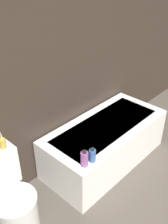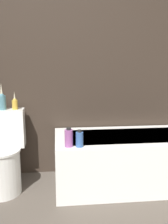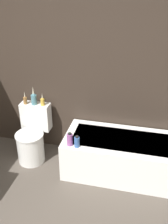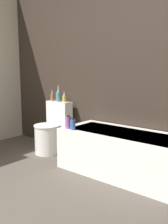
{
  "view_description": "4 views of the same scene",
  "coord_description": "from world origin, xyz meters",
  "px_view_note": "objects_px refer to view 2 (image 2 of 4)",
  "views": [
    {
      "loc": [
        -1.14,
        0.38,
        2.2
      ],
      "look_at": [
        0.29,
        1.73,
        0.98
      ],
      "focal_mm": 42.0,
      "sensor_mm": 36.0,
      "label": 1
    },
    {
      "loc": [
        0.07,
        -0.55,
        1.27
      ],
      "look_at": [
        0.3,
        1.6,
        0.82
      ],
      "focal_mm": 42.0,
      "sensor_mm": 36.0,
      "label": 2
    },
    {
      "loc": [
        0.93,
        -0.88,
        2.36
      ],
      "look_at": [
        0.31,
        1.76,
        0.9
      ],
      "focal_mm": 42.0,
      "sensor_mm": 36.0,
      "label": 3
    },
    {
      "loc": [
        2.37,
        -0.76,
        1.28
      ],
      "look_at": [
        0.33,
        1.72,
        0.73
      ],
      "focal_mm": 42.0,
      "sensor_mm": 36.0,
      "label": 4
    }
  ],
  "objects_px": {
    "toilet": "(2,157)",
    "vase_bronze": "(15,103)",
    "shampoo_bottle_tall": "(69,138)",
    "vase_silver": "(2,101)",
    "shampoo_bottle_short": "(80,139)",
    "bathtub": "(131,159)"
  },
  "relations": [
    {
      "from": "toilet",
      "to": "vase_bronze",
      "type": "height_order",
      "value": "vase_bronze"
    },
    {
      "from": "bathtub",
      "to": "shampoo_bottle_tall",
      "type": "height_order",
      "value": "shampoo_bottle_tall"
    },
    {
      "from": "bathtub",
      "to": "vase_bronze",
      "type": "xyz_separation_m",
      "value": [
        -1.15,
        0.2,
        0.56
      ]
    },
    {
      "from": "vase_bronze",
      "to": "shampoo_bottle_tall",
      "type": "height_order",
      "value": "vase_bronze"
    },
    {
      "from": "vase_silver",
      "to": "shampoo_bottle_short",
      "type": "distance_m",
      "value": 0.91
    },
    {
      "from": "vase_silver",
      "to": "vase_bronze",
      "type": "xyz_separation_m",
      "value": [
        0.12,
        0.0,
        -0.03
      ]
    },
    {
      "from": "bathtub",
      "to": "shampoo_bottle_short",
      "type": "height_order",
      "value": "shampoo_bottle_short"
    },
    {
      "from": "toilet",
      "to": "vase_silver",
      "type": "relative_size",
      "value": 2.88
    },
    {
      "from": "bathtub",
      "to": "vase_silver",
      "type": "bearing_deg",
      "value": 170.94
    },
    {
      "from": "bathtub",
      "to": "vase_bronze",
      "type": "relative_size",
      "value": 8.52
    },
    {
      "from": "shampoo_bottle_short",
      "to": "bathtub",
      "type": "bearing_deg",
      "value": 27.07
    },
    {
      "from": "bathtub",
      "to": "shampoo_bottle_short",
      "type": "xyz_separation_m",
      "value": [
        -0.54,
        -0.28,
        0.32
      ]
    },
    {
      "from": "shampoo_bottle_tall",
      "to": "shampoo_bottle_short",
      "type": "relative_size",
      "value": 1.13
    },
    {
      "from": "shampoo_bottle_tall",
      "to": "vase_bronze",
      "type": "bearing_deg",
      "value": 137.5
    },
    {
      "from": "toilet",
      "to": "vase_bronze",
      "type": "bearing_deg",
      "value": 54.49
    },
    {
      "from": "vase_silver",
      "to": "shampoo_bottle_short",
      "type": "bearing_deg",
      "value": -33.57
    },
    {
      "from": "vase_bronze",
      "to": "shampoo_bottle_tall",
      "type": "distance_m",
      "value": 0.73
    },
    {
      "from": "toilet",
      "to": "vase_bronze",
      "type": "xyz_separation_m",
      "value": [
        0.12,
        0.17,
        0.49
      ]
    },
    {
      "from": "vase_silver",
      "to": "shampoo_bottle_tall",
      "type": "distance_m",
      "value": 0.83
    },
    {
      "from": "vase_bronze",
      "to": "shampoo_bottle_short",
      "type": "xyz_separation_m",
      "value": [
        0.6,
        -0.48,
        -0.24
      ]
    },
    {
      "from": "vase_silver",
      "to": "vase_bronze",
      "type": "bearing_deg",
      "value": 0.82
    },
    {
      "from": "shampoo_bottle_short",
      "to": "vase_bronze",
      "type": "bearing_deg",
      "value": 141.28
    }
  ]
}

